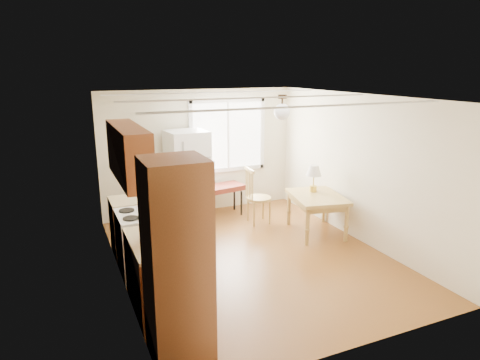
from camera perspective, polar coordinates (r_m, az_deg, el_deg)
room_shell at (r=6.46m, az=1.71°, el=-0.10°), size 4.60×5.60×2.62m
kitchen_run at (r=5.50m, az=-11.88°, el=-7.65°), size 0.65×3.40×2.20m
window_unit at (r=8.86m, az=-1.64°, el=5.95°), size 1.64×0.05×1.51m
pendant_light at (r=6.96m, az=5.62°, el=9.16°), size 0.26×0.26×0.40m
refrigerator at (r=8.28m, az=-6.99°, el=0.49°), size 0.76×0.78×1.76m
bench at (r=8.54m, az=-3.69°, el=-1.37°), size 1.37×0.68×0.60m
dining_table at (r=7.76m, az=10.21°, el=-2.74°), size 1.06×1.28×0.71m
chair at (r=8.10m, az=1.87°, el=-1.62°), size 0.48×0.48×1.08m
table_lamp at (r=7.85m, az=9.82°, el=0.97°), size 0.28×0.28×0.49m
coffee_maker at (r=5.21m, az=-11.51°, el=-6.50°), size 0.22×0.27×0.40m
kettle at (r=5.19m, az=-12.21°, el=-7.25°), size 0.12×0.12×0.22m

